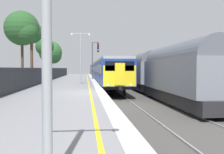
# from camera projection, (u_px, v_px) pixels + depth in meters

# --- Properties ---
(ground) EXTENTS (17.40, 110.00, 1.21)m
(ground) POSITION_uv_depth(u_px,v_px,m) (134.00, 101.00, 17.76)
(ground) COLOR gray
(commuter_train_at_platform) EXTENTS (2.83, 60.23, 3.81)m
(commuter_train_at_platform) POSITION_uv_depth(u_px,v_px,m) (100.00, 70.00, 50.68)
(commuter_train_at_platform) COLOR navy
(commuter_train_at_platform) RESTS_ON ground
(freight_train_adjacent_track) EXTENTS (2.60, 38.29, 4.39)m
(freight_train_adjacent_track) POSITION_uv_depth(u_px,v_px,m) (141.00, 70.00, 31.53)
(freight_train_adjacent_track) COLOR #232326
(freight_train_adjacent_track) RESTS_ON ground
(signal_gantry) EXTENTS (1.10, 0.24, 5.54)m
(signal_gantry) POSITION_uv_depth(u_px,v_px,m) (94.00, 56.00, 38.51)
(signal_gantry) COLOR #47474C
(signal_gantry) RESTS_ON ground
(platform_lamp_mid) EXTENTS (2.00, 0.20, 5.36)m
(platform_lamp_mid) POSITION_uv_depth(u_px,v_px,m) (81.00, 53.00, 26.88)
(platform_lamp_mid) COLOR #93999E
(platform_lamp_mid) RESTS_ON ground
(platform_back_fence) EXTENTS (0.07, 99.00, 1.69)m
(platform_back_fence) POSITION_uv_depth(u_px,v_px,m) (12.00, 80.00, 16.89)
(platform_back_fence) COLOR #282B2D
(platform_back_fence) RESTS_ON ground
(background_tree_left) EXTENTS (3.74, 3.74, 7.85)m
(background_tree_left) POSITION_uv_depth(u_px,v_px,m) (23.00, 29.00, 27.87)
(background_tree_left) COLOR #473323
(background_tree_left) RESTS_ON ground
(background_tree_centre) EXTENTS (4.71, 4.71, 7.26)m
(background_tree_centre) POSITION_uv_depth(u_px,v_px,m) (51.00, 53.00, 53.26)
(background_tree_centre) COLOR #473323
(background_tree_centre) RESTS_ON ground
(background_tree_right) EXTENTS (3.19, 3.22, 8.37)m
(background_tree_right) POSITION_uv_depth(u_px,v_px,m) (32.00, 34.00, 37.19)
(background_tree_right) COLOR #473323
(background_tree_right) RESTS_ON ground
(background_tree_back) EXTENTS (3.19, 3.19, 7.01)m
(background_tree_back) POSITION_uv_depth(u_px,v_px,m) (45.00, 48.00, 45.43)
(background_tree_back) COLOR #473323
(background_tree_back) RESTS_ON ground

